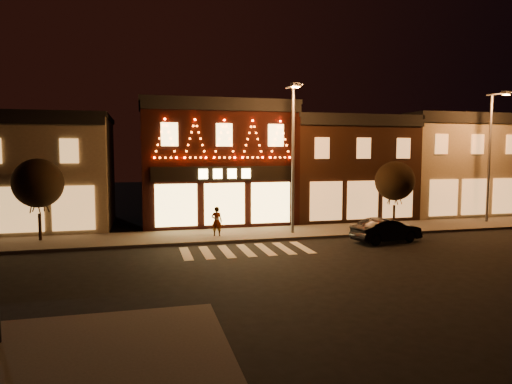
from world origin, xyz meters
name	(u,v)px	position (x,y,z in m)	size (l,w,h in m)	color
ground	(268,270)	(0.00, 0.00, 0.00)	(120.00, 120.00, 0.00)	black
sidewalk_far	(264,233)	(2.00, 8.00, 0.07)	(44.00, 4.00, 0.15)	#47423D
sidewalk_near	(78,371)	(-6.50, -7.50, 0.07)	(7.00, 7.00, 0.15)	#47423D
building_left	(13,172)	(-13.00, 13.99, 3.66)	(12.20, 8.28, 7.30)	#7D7259
building_pulp	(214,163)	(0.00, 13.98, 4.16)	(10.20, 8.34, 8.30)	black
building_right_a	(338,168)	(9.50, 13.99, 3.76)	(9.20, 8.28, 7.50)	#371E13
building_right_b	(441,165)	(18.50, 13.99, 3.91)	(9.20, 8.28, 7.80)	#7D7259
streetlamp_mid	(293,148)	(3.58, 7.23, 5.19)	(0.82, 1.96, 8.59)	#59595E
streetlamp_right	(492,147)	(18.05, 8.08, 5.27)	(0.83, 1.99, 8.73)	#59595E
tree_left	(38,183)	(-10.43, 8.65, 3.26)	(2.66, 2.66, 4.44)	black
tree_right	(395,181)	(10.75, 8.06, 3.09)	(2.51, 2.51, 4.20)	black
dark_sedan	(386,230)	(7.98, 4.24, 0.65)	(1.39, 3.97, 1.31)	black
pedestrian	(217,221)	(-0.90, 7.52, 0.99)	(0.61, 0.40, 1.69)	gray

